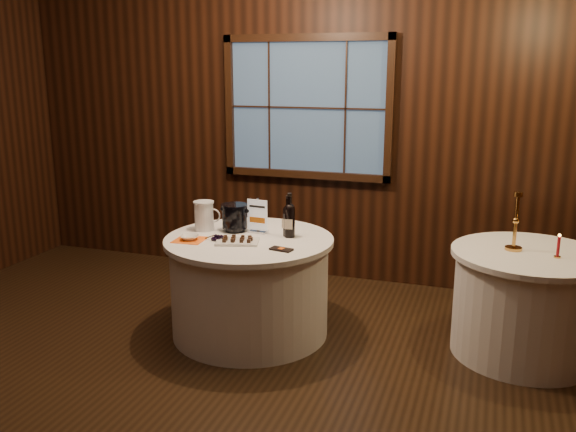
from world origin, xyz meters
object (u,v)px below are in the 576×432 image
at_px(glass_pitcher, 204,216).
at_px(brass_candlestick, 515,229).
at_px(side_table, 526,303).
at_px(red_candle, 558,248).
at_px(chocolate_box, 281,249).
at_px(sign_stand, 258,221).
at_px(main_table, 250,285).
at_px(port_bottle_right, 290,218).
at_px(cracker_bowl, 190,237).
at_px(grape_bunch, 218,238).
at_px(ice_bucket, 235,217).
at_px(chocolate_plate, 237,240).
at_px(port_bottle_left, 288,219).

bearing_deg(glass_pitcher, brass_candlestick, -5.10).
distance_m(side_table, glass_pitcher, 2.48).
bearing_deg(red_candle, chocolate_box, -166.42).
bearing_deg(side_table, sign_stand, -175.85).
xyz_separation_m(sign_stand, brass_candlestick, (1.87, 0.16, 0.06)).
bearing_deg(brass_candlestick, main_table, -170.52).
bearing_deg(side_table, brass_candlestick, 172.62).
distance_m(sign_stand, port_bottle_right, 0.28).
bearing_deg(main_table, cracker_bowl, -152.94).
bearing_deg(grape_bunch, sign_stand, 56.39).
height_order(sign_stand, brass_candlestick, brass_candlestick).
relative_size(main_table, chocolate_box, 8.03).
distance_m(ice_bucket, chocolate_plate, 0.35).
xyz_separation_m(glass_pitcher, cracker_bowl, (0.02, -0.29, -0.10)).
relative_size(chocolate_box, red_candle, 0.95).
relative_size(side_table, sign_stand, 3.95).
relative_size(port_bottle_left, ice_bucket, 1.46).
xyz_separation_m(side_table, chocolate_box, (-1.66, -0.52, 0.39)).
bearing_deg(port_bottle_right, cracker_bowl, -162.21).
distance_m(cracker_bowl, red_candle, 2.59).
height_order(sign_stand, red_candle, sign_stand).
height_order(chocolate_box, glass_pitcher, glass_pitcher).
xyz_separation_m(main_table, red_candle, (2.16, 0.22, 0.45)).
height_order(ice_bucket, chocolate_box, ice_bucket).
distance_m(side_table, chocolate_plate, 2.12).
xyz_separation_m(side_table, port_bottle_left, (-1.74, -0.16, 0.52)).
height_order(glass_pitcher, cracker_bowl, glass_pitcher).
bearing_deg(side_table, ice_bucket, -175.89).
bearing_deg(cracker_bowl, sign_stand, 41.36).
relative_size(sign_stand, ice_bucket, 1.27).
distance_m(side_table, sign_stand, 2.05).
relative_size(cracker_bowl, red_candle, 0.80).
distance_m(port_bottle_right, cracker_bowl, 0.76).
distance_m(main_table, ice_bucket, 0.55).
xyz_separation_m(port_bottle_right, chocolate_box, (0.05, -0.34, -0.14)).
bearing_deg(port_bottle_right, red_candle, -4.77).
bearing_deg(main_table, ice_bucket, 141.07).
bearing_deg(ice_bucket, chocolate_plate, -63.20).
relative_size(chocolate_plate, cracker_bowl, 2.65).
bearing_deg(red_candle, ice_bucket, -178.14).
relative_size(chocolate_plate, brass_candlestick, 0.85).
bearing_deg(ice_bucket, red_candle, 1.86).
bearing_deg(ice_bucket, port_bottle_right, -2.69).
height_order(ice_bucket, grape_bunch, ice_bucket).
xyz_separation_m(side_table, brass_candlestick, (-0.11, 0.01, 0.53)).
xyz_separation_m(ice_bucket, grape_bunch, (-0.01, -0.29, -0.09)).
bearing_deg(glass_pitcher, grape_bunch, -56.44).
height_order(grape_bunch, brass_candlestick, brass_candlestick).
height_order(side_table, port_bottle_left, port_bottle_left).
distance_m(sign_stand, red_candle, 2.15).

